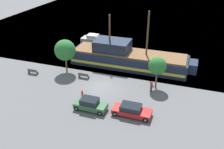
{
  "coord_description": "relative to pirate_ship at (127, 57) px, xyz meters",
  "views": [
    {
      "loc": [
        11.62,
        -29.05,
        18.17
      ],
      "look_at": [
        0.87,
        2.0,
        1.2
      ],
      "focal_mm": 40.0,
      "sensor_mm": 36.0,
      "label": 1
    }
  ],
  "objects": [
    {
      "name": "parked_car_curb_front",
      "position": [
        -0.78,
        -13.74,
        -0.8
      ],
      "size": [
        4.04,
        1.82,
        1.55
      ],
      "color": "#2D5B38",
      "rests_on": "ground_plane"
    },
    {
      "name": "fire_hydrant",
      "position": [
        -3.17,
        -11.06,
        -1.15
      ],
      "size": [
        0.42,
        0.25,
        0.76
      ],
      "color": "red",
      "rests_on": "ground_plane"
    },
    {
      "name": "parked_car_curb_mid",
      "position": [
        4.34,
        -13.17,
        -0.86
      ],
      "size": [
        4.67,
        1.97,
        1.39
      ],
      "color": "#B21E1E",
      "rests_on": "ground_plane"
    },
    {
      "name": "bench_promenade_east",
      "position": [
        -13.37,
        -7.77,
        -1.12
      ],
      "size": [
        1.7,
        0.45,
        0.85
      ],
      "color": "#4C4742",
      "rests_on": "ground_plane"
    },
    {
      "name": "ground_plane",
      "position": [
        -1.48,
        -8.07,
        -1.56
      ],
      "size": [
        160.0,
        160.0,
        0.0
      ],
      "primitive_type": "plane",
      "color": "#5B5B5E"
    },
    {
      "name": "tree_row_east",
      "position": [
        -8.61,
        -5.3,
        2.17
      ],
      "size": [
        3.31,
        3.31,
        5.39
      ],
      "color": "brown",
      "rests_on": "ground_plane"
    },
    {
      "name": "bench_promenade_west",
      "position": [
        -5.12,
        -6.4,
        -1.12
      ],
      "size": [
        1.69,
        0.45,
        0.85
      ],
      "color": "#4C4742",
      "rests_on": "ground_plane"
    },
    {
      "name": "pirate_ship",
      "position": [
        0.0,
        0.0,
        0.0
      ],
      "size": [
        20.65,
        5.07,
        9.57
      ],
      "color": "#192338",
      "rests_on": "water_surface"
    },
    {
      "name": "pedestrian_walking_near",
      "position": [
        5.51,
        -7.09,
        -0.69
      ],
      "size": [
        0.32,
        0.32,
        1.7
      ],
      "color": "#232838",
      "rests_on": "ground_plane"
    },
    {
      "name": "tree_row_mideast",
      "position": [
        5.9,
        -5.63,
        1.87
      ],
      "size": [
        2.53,
        2.53,
        4.71
      ],
      "color": "brown",
      "rests_on": "ground_plane"
    },
    {
      "name": "moored_boat_dockside",
      "position": [
        -9.64,
        8.77,
        -0.89
      ],
      "size": [
        5.54,
        2.35,
        1.74
      ],
      "color": "#B7B2A8",
      "rests_on": "water_surface"
    },
    {
      "name": "water_surface",
      "position": [
        -1.48,
        35.93,
        -1.56
      ],
      "size": [
        80.0,
        80.0,
        0.0
      ],
      "primitive_type": "plane",
      "color": "#38667F",
      "rests_on": "ground"
    }
  ]
}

